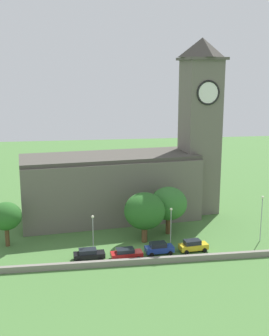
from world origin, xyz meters
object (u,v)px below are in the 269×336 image
(streetlamp_west_mid, at_px, (93,227))
(tree_riverside_west, at_px, (169,204))
(car_yellow, at_px, (193,245))
(car_blue, at_px, (159,248))
(streetlamp_central, at_px, (171,221))
(tree_churchyard, at_px, (6,216))
(car_black, at_px, (89,254))
(car_red, at_px, (126,253))
(tree_by_tower, at_px, (145,211))
(church, at_px, (132,172))
(streetlamp_east_mid, at_px, (262,212))

(streetlamp_west_mid, distance_m, tree_riverside_west, 14.75)
(car_yellow, bearing_deg, streetlamp_west_mid, 172.87)
(car_blue, distance_m, streetlamp_central, 4.94)
(tree_riverside_west, height_order, tree_churchyard, tree_riverside_west)
(streetlamp_central, bearing_deg, car_black, -166.85)
(car_black, bearing_deg, car_yellow, 2.41)
(car_red, relative_size, tree_by_tower, 0.58)
(car_red, relative_size, streetlamp_central, 0.75)
(car_blue, xyz_separation_m, streetlamp_central, (2.42, 2.56, 3.46))
(car_blue, bearing_deg, car_yellow, 1.50)
(car_black, relative_size, car_red, 0.97)
(car_blue, relative_size, tree_riverside_west, 0.54)
(car_black, distance_m, streetlamp_central, 14.10)
(church, xyz_separation_m, car_yellow, (7.15, -18.43, -7.86))
(streetlamp_central, relative_size, tree_riverside_west, 0.78)
(car_black, distance_m, car_blue, 10.89)
(car_black, relative_size, tree_riverside_west, 0.57)
(streetlamp_east_mid, bearing_deg, tree_riverside_west, 158.83)
(tree_by_tower, bearing_deg, car_blue, -74.26)
(car_blue, height_order, tree_churchyard, tree_churchyard)
(car_red, xyz_separation_m, streetlamp_west_mid, (-4.77, 3.20, 3.28))
(church, height_order, car_black, church)
(car_yellow, height_order, tree_riverside_west, tree_riverside_west)
(church, distance_m, streetlamp_central, 17.10)
(car_red, distance_m, streetlamp_central, 9.24)
(car_blue, height_order, streetlamp_east_mid, streetlamp_east_mid)
(church, distance_m, tree_riverside_west, 11.96)
(streetlamp_central, relative_size, tree_by_tower, 0.77)
(church, distance_m, streetlamp_west_mid, 19.09)
(car_blue, relative_size, tree_churchyard, 0.62)
(car_yellow, xyz_separation_m, tree_riverside_west, (-2.20, 8.07, 4.49))
(car_black, bearing_deg, streetlamp_east_mid, 6.33)
(streetlamp_central, bearing_deg, church, 104.26)
(car_black, bearing_deg, tree_riverside_west, 31.73)
(streetlamp_west_mid, distance_m, tree_churchyard, 14.38)
(streetlamp_west_mid, distance_m, streetlamp_east_mid, 27.80)
(car_black, height_order, car_yellow, car_yellow)
(car_red, height_order, tree_churchyard, tree_churchyard)
(streetlamp_central, height_order, tree_by_tower, tree_by_tower)
(streetlamp_central, bearing_deg, car_red, -154.51)
(streetlamp_east_mid, distance_m, tree_churchyard, 41.59)
(church, height_order, tree_churchyard, church)
(streetlamp_west_mid, bearing_deg, tree_churchyard, 161.65)
(streetlamp_east_mid, bearing_deg, car_red, -170.78)
(car_black, xyz_separation_m, tree_by_tower, (9.44, 5.63, 4.49))
(car_yellow, relative_size, streetlamp_central, 0.72)
(church, height_order, car_yellow, church)
(tree_riverside_west, distance_m, tree_by_tower, 5.68)
(car_red, height_order, streetlamp_central, streetlamp_central)
(car_black, relative_size, streetlamp_east_mid, 0.61)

